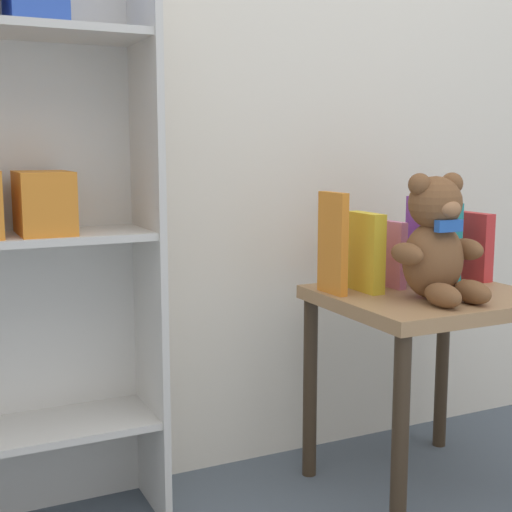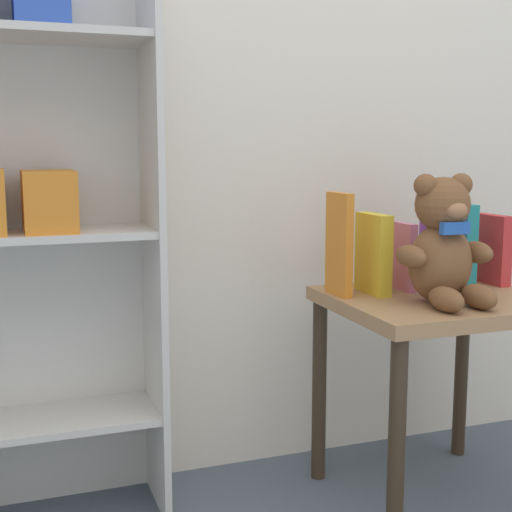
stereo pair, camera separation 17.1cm
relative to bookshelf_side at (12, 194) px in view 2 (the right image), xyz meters
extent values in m
cube|color=silver|center=(0.85, 0.14, 0.42)|extent=(4.80, 0.06, 2.50)
cube|color=beige|center=(0.33, -0.04, -0.10)|extent=(0.02, 0.25, 1.46)
cube|color=beige|center=(0.00, 0.08, -0.10)|extent=(0.68, 0.02, 1.46)
cube|color=beige|center=(0.00, -0.04, -0.56)|extent=(0.64, 0.23, 0.02)
cube|color=beige|center=(0.00, -0.04, -0.10)|extent=(0.64, 0.23, 0.02)
cube|color=beige|center=(0.00, -0.04, 0.37)|extent=(0.64, 0.23, 0.02)
cube|color=orange|center=(0.08, -0.05, -0.02)|extent=(0.12, 0.18, 0.14)
cube|color=#9E754C|center=(1.03, -0.27, -0.29)|extent=(0.53, 0.48, 0.04)
cylinder|color=#37291A|center=(0.79, -0.47, -0.57)|extent=(0.04, 0.04, 0.52)
cylinder|color=#37291A|center=(0.79, -0.06, -0.57)|extent=(0.04, 0.04, 0.52)
cylinder|color=#37291A|center=(1.26, -0.06, -0.57)|extent=(0.04, 0.04, 0.52)
ellipsoid|color=brown|center=(0.99, -0.33, -0.17)|extent=(0.17, 0.13, 0.20)
sphere|color=brown|center=(0.99, -0.33, -0.03)|extent=(0.13, 0.13, 0.13)
sphere|color=brown|center=(0.94, -0.33, 0.02)|extent=(0.06, 0.06, 0.06)
sphere|color=brown|center=(1.04, -0.33, 0.02)|extent=(0.06, 0.06, 0.06)
ellipsoid|color=#9B6842|center=(0.99, -0.39, -0.04)|extent=(0.06, 0.04, 0.04)
ellipsoid|color=brown|center=(0.89, -0.34, -0.15)|extent=(0.05, 0.11, 0.05)
ellipsoid|color=brown|center=(1.08, -0.34, -0.15)|extent=(0.05, 0.11, 0.05)
ellipsoid|color=brown|center=(0.94, -0.42, -0.24)|extent=(0.06, 0.12, 0.06)
ellipsoid|color=brown|center=(1.03, -0.42, -0.24)|extent=(0.06, 0.12, 0.06)
cube|color=#2356B2|center=(0.99, -0.38, -0.08)|extent=(0.07, 0.02, 0.03)
cube|color=orange|center=(0.79, -0.17, -0.14)|extent=(0.03, 0.11, 0.27)
cube|color=gold|center=(0.89, -0.18, -0.17)|extent=(0.04, 0.14, 0.21)
cube|color=#D17093|center=(0.98, -0.16, -0.18)|extent=(0.03, 0.12, 0.18)
cube|color=purple|center=(1.08, -0.17, -0.15)|extent=(0.03, 0.10, 0.25)
cube|color=teal|center=(1.17, -0.15, -0.16)|extent=(0.04, 0.11, 0.23)
cube|color=red|center=(1.26, -0.17, -0.17)|extent=(0.04, 0.14, 0.19)
camera|label=1|loc=(-0.19, -1.74, 0.11)|focal=50.00mm
camera|label=2|loc=(-0.03, -1.81, 0.11)|focal=50.00mm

